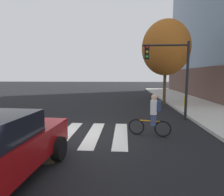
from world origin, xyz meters
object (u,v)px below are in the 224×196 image
Objects in this scene: traffic_light_near at (172,67)px; fire_hydrant at (185,101)px; cyclist at (153,115)px; manhole_cover at (50,159)px; street_tree_near at (166,48)px.

traffic_light_near is 4.93m from fire_hydrant.
cyclist is 2.17× the size of fire_hydrant.
traffic_light_near reaches higher than fire_hydrant.
cyclist is 0.40× the size of traffic_light_near.
traffic_light_near is at bearing 64.46° from cyclist.
manhole_cover is 0.09× the size of street_tree_near.
street_tree_near is at bearing 62.72° from manhole_cover.
fire_hydrant is (3.41, 6.71, -0.31)m from cyclist.
fire_hydrant is at bearing -51.06° from street_tree_near.
fire_hydrant is 4.53m from street_tree_near.
manhole_cover is 11.27m from fire_hydrant.
fire_hydrant is at bearing 62.00° from traffic_light_near.
cyclist is at bearing 35.38° from manhole_cover.
manhole_cover is 12.77m from street_tree_near.
street_tree_near is (2.17, 8.25, 3.76)m from cyclist.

